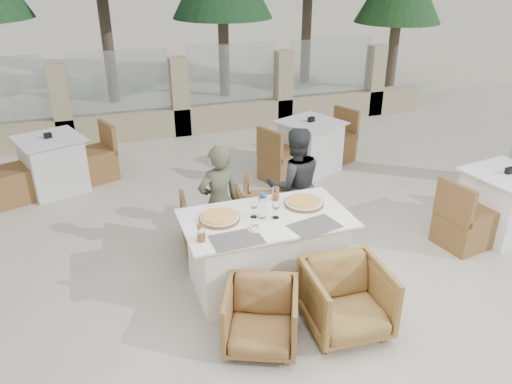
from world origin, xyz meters
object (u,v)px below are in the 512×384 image
object	(u,v)px
beer_glass_left	(201,233)
diner_left	(219,202)
wine_glass_near	(276,209)
water_bottle	(262,205)
armchair_far_right	(274,206)
dining_table	(266,252)
bg_table_a	(53,164)
wine_glass_centre	(254,209)
pizza_right	(304,202)
pizza_left	(220,218)
olive_dish	(256,227)
bg_table_c	(502,203)
bg_table_b	(310,146)
armchair_near_left	(261,317)
armchair_far_left	(214,222)
beer_glass_right	(276,193)
diner_right	(294,185)
armchair_near_right	(347,299)

from	to	relation	value
beer_glass_left	diner_left	world-z (taller)	diner_left
wine_glass_near	beer_glass_left	distance (m)	0.78
water_bottle	armchair_far_right	world-z (taller)	water_bottle
dining_table	beer_glass_left	world-z (taller)	beer_glass_left
bg_table_a	wine_glass_centre	bearing A→B (deg)	-77.38
armchair_far_right	pizza_right	bearing A→B (deg)	108.95
pizza_left	olive_dish	xyz separation A→B (m)	(0.26, -0.27, -0.00)
bg_table_c	pizza_right	bearing A→B (deg)	169.71
pizza_right	wine_glass_near	bearing A→B (deg)	-155.81
pizza_right	beer_glass_left	bearing A→B (deg)	-163.00
bg_table_c	bg_table_b	bearing A→B (deg)	108.65
diner_left	wine_glass_near	bearing A→B (deg)	105.25
water_bottle	bg_table_b	world-z (taller)	water_bottle
pizza_right	bg_table_b	distance (m)	2.76
armchair_near_left	diner_left	world-z (taller)	diner_left
pizza_left	pizza_right	size ratio (longest dim) A/B	0.98
pizza_left	bg_table_a	size ratio (longest dim) A/B	0.24
armchair_far_left	bg_table_a	distance (m)	2.81
olive_dish	armchair_far_left	size ratio (longest dim) A/B	0.16
pizza_right	wine_glass_centre	bearing A→B (deg)	-171.37
diner_left	beer_glass_right	bearing A→B (deg)	131.95
pizza_left	armchair_near_left	size ratio (longest dim) A/B	0.62
diner_right	bg_table_c	bearing A→B (deg)	170.59
bg_table_c	bg_table_a	bearing A→B (deg)	139.77
diner_right	bg_table_a	xyz separation A→B (m)	(-2.66, 2.30, -0.29)
wine_glass_near	armchair_near_right	distance (m)	1.04
beer_glass_right	armchair_near_right	distance (m)	1.30
beer_glass_right	wine_glass_centre	bearing A→B (deg)	-139.78
armchair_near_right	pizza_left	bearing A→B (deg)	136.20
armchair_far_right	diner_left	bearing A→B (deg)	40.76
wine_glass_centre	olive_dish	bearing A→B (deg)	-104.52
pizza_left	diner_left	bearing A→B (deg)	75.92
armchair_near_right	armchair_far_left	bearing A→B (deg)	117.06
water_bottle	diner_right	world-z (taller)	diner_right
dining_table	water_bottle	xyz separation A→B (m)	(-0.04, 0.01, 0.51)
wine_glass_near	beer_glass_left	world-z (taller)	wine_glass_near
armchair_near_left	diner_left	bearing A→B (deg)	111.86
water_bottle	diner_right	size ratio (longest dim) A/B	0.19
beer_glass_left	diner_left	bearing A→B (deg)	66.43
bg_table_b	pizza_right	bearing A→B (deg)	-138.11
beer_glass_left	armchair_far_right	bearing A→B (deg)	46.46
wine_glass_near	bg_table_c	world-z (taller)	wine_glass_near
armchair_near_right	bg_table_b	xyz separation A→B (m)	(1.21, 3.43, 0.07)
dining_table	wine_glass_centre	distance (m)	0.49
dining_table	armchair_near_left	world-z (taller)	dining_table
armchair_near_right	armchair_near_left	bearing A→B (deg)	179.14
beer_glass_left	bg_table_c	bearing A→B (deg)	4.78
wine_glass_near	armchair_far_left	world-z (taller)	wine_glass_near
bg_table_b	diner_right	bearing A→B (deg)	-141.67
diner_left	bg_table_a	bearing A→B (deg)	-64.59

